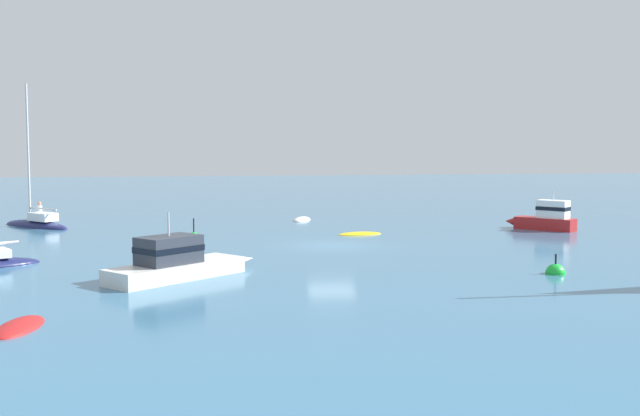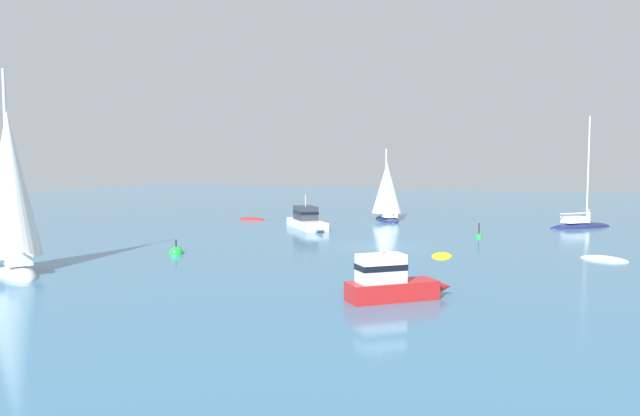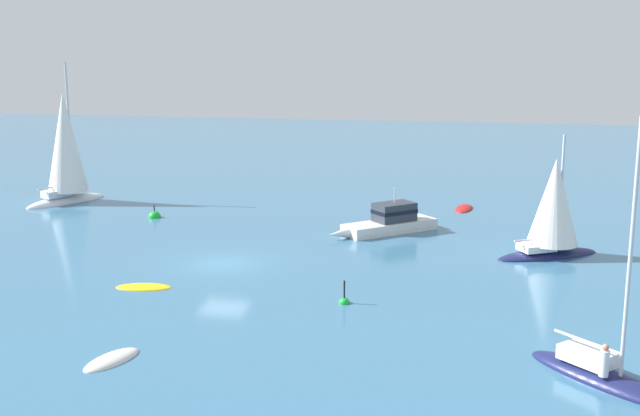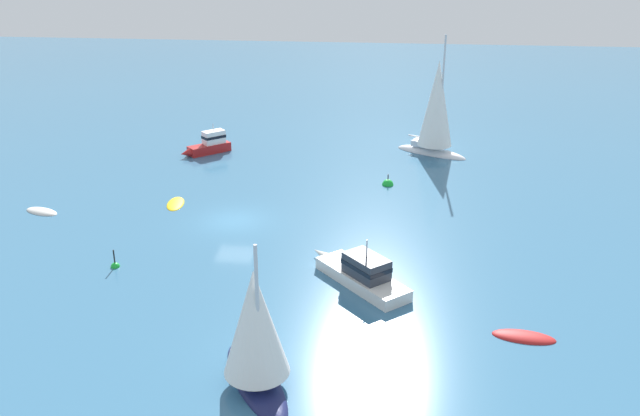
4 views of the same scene
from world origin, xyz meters
The scene contains 10 objects.
ground_plane centered at (0.00, 0.00, 0.00)m, with size 160.00×160.00×0.00m, color teal.
powerboat centered at (8.92, -7.89, 0.69)m, with size 6.02×6.51×2.78m.
yacht centered at (5.02, -17.30, 2.45)m, with size 4.63×6.28×7.11m.
dinghy centered at (16.90, -12.37, 0.00)m, with size 3.11×1.58×0.43m.
skiff centered at (-4.78, 2.48, 0.00)m, with size 1.62×2.88×0.30m.
launch centered at (-5.52, 14.57, 0.75)m, with size 4.00×3.87×2.50m.
skiff_1 centered at (-13.46, 0.01, 0.00)m, with size 2.85×1.93×0.47m.
sailboat_1 centered at (13.83, 16.40, 3.73)m, with size 6.44×4.48×10.72m.
channel_buoy centered at (10.07, 8.09, 0.00)m, with size 0.87×0.87×1.29m.
mooring_buoy centered at (-5.23, -7.41, 0.02)m, with size 0.52×0.52×1.33m.
Camera 4 is at (10.35, -41.03, 17.85)m, focal length 38.42 mm.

